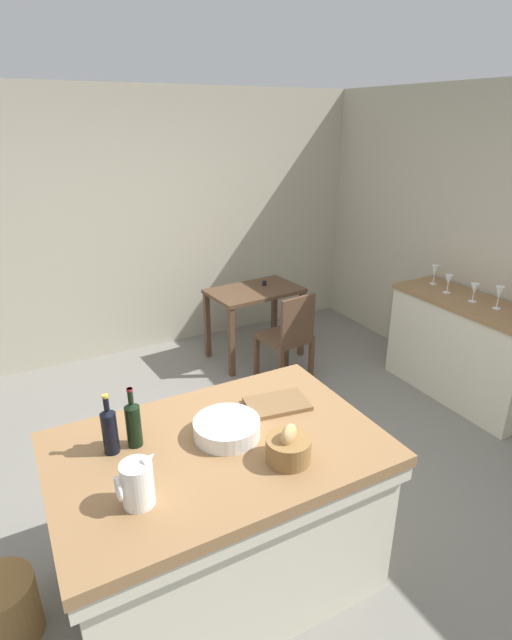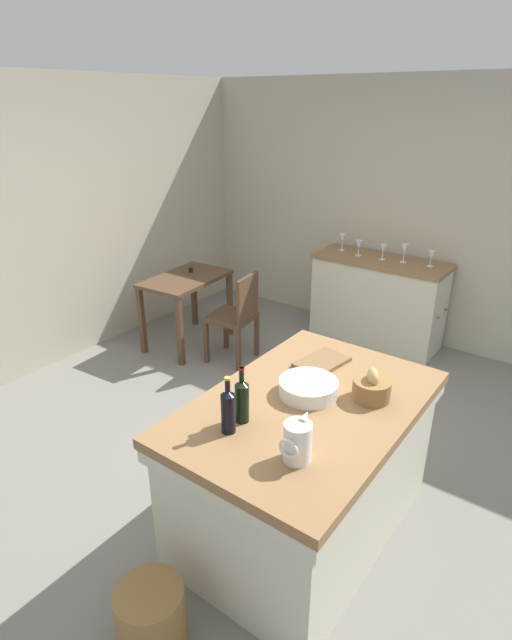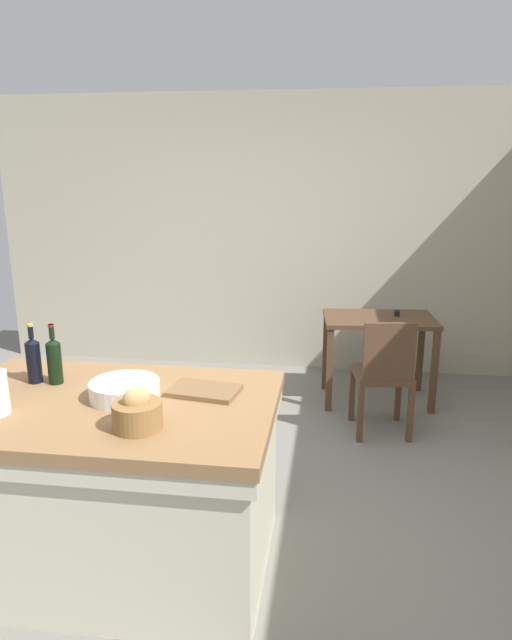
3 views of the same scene
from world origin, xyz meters
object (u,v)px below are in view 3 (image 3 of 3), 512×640
Objects in this scene: wooden_chair at (384,373)px; bread_basket at (137,413)px; wine_bottle_amber at (34,359)px; wine_bottle_dark at (54,360)px; wash_bowl at (125,390)px; writing_desk at (379,331)px; cutting_board at (204,391)px; island_table at (114,478)px.

bread_basket is (-1.17, -1.88, 0.45)m from wooden_chair.
wooden_chair is 2.26m from bread_basket.
wine_bottle_dark is at bearing 0.61° from wine_bottle_amber.
wash_bowl is 0.34m from bread_basket.
wine_bottle_dark is at bearing 161.25° from wash_bowl.
writing_desk is 2.35m from cutting_board.
wash_bowl is at bearing -130.29° from wooden_chair.
writing_desk is 2.62m from wash_bowl.
wooden_chair is (-0.00, -0.65, -0.13)m from writing_desk.
cutting_board is at bearing 65.75° from bread_basket.
island_table is at bearing -130.97° from wooden_chair.
wooden_chair is 2.41m from wine_bottle_amber.
wine_bottle_amber is at bearing 158.36° from island_table.
bread_basket is 0.45m from cutting_board.
wash_bowl is 0.37m from cutting_board.
wash_bowl is 0.99× the size of cutting_board.
bread_basket is at bearing -60.58° from wash_bowl.
cutting_board is (-0.99, -2.12, 0.27)m from writing_desk.
cutting_board reaches higher than writing_desk.
cutting_board is (-0.99, -1.47, 0.40)m from wooden_chair.
wine_bottle_amber is at bearing 147.74° from bread_basket.
cutting_board is at bearing -1.64° from wine_bottle_amber.
wooden_chair is 1.81m from cutting_board.
island_table is at bearing 132.69° from bread_basket.
bread_basket is (0.17, -0.30, 0.02)m from wash_bowl.
bread_basket reaches higher than writing_desk.
wash_bowl is 0.44m from wine_bottle_dark.
writing_desk is (1.41, 2.28, 0.14)m from island_table.
wash_bowl is (-1.34, -1.58, 0.43)m from wooden_chair.
writing_desk is 2.81m from bread_basket.
wash_bowl is at bearing -18.75° from wine_bottle_dark.
wooden_chair is at bearing 39.38° from wine_bottle_dark.
island_table is 4.76× the size of wash_bowl.
wash_bowl reaches higher than island_table.
island_table is at bearing -21.64° from wine_bottle_amber.
island_table is 4.73× the size of cutting_board.
bread_basket is (0.24, -0.26, 0.47)m from island_table.
cutting_board is (0.42, 0.16, 0.41)m from island_table.
wash_bowl reaches higher than writing_desk.
wooden_chair is 2.71× the size of cutting_board.
wine_bottle_dark is (-0.35, 0.18, 0.52)m from island_table.
writing_desk is at bearing 65.00° from cutting_board.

